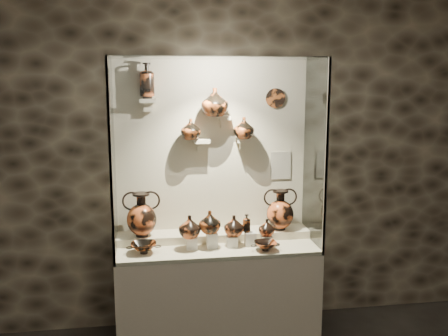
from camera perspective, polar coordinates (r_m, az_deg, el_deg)
The scene contains 35 objects.
wall_back at distance 4.44m, azimuth -1.41°, elevation 1.98°, with size 5.00×0.02×3.20m, color black.
plinth at distance 4.47m, azimuth -0.79°, elevation -14.04°, with size 1.70×0.60×0.80m, color beige.
front_tier at distance 4.31m, azimuth -0.81°, elevation -9.01°, with size 1.68×0.58×0.03m, color beige.
rear_tier at distance 4.47m, azimuth -1.12°, elevation -7.86°, with size 1.70×0.25×0.10m, color beige.
back_panel at distance 4.43m, azimuth -1.40°, elevation 1.97°, with size 1.70×0.03×1.60m, color beige.
glass_front at distance 3.83m, azimuth -0.22°, elevation 0.67°, with size 1.70×0.01×1.60m, color white.
glass_left at distance 4.09m, azimuth -12.65°, elevation 1.04°, with size 0.01×0.60×1.60m, color white.
glass_right at distance 4.32m, azimuth 10.35°, elevation 1.59°, with size 0.01×0.60×1.60m, color white.
glass_top at distance 4.08m, azimuth -0.86°, elevation 12.47°, with size 1.70×0.60×0.01m, color white.
frame_post_left at distance 3.81m, azimuth -12.84°, elevation 0.35°, with size 0.02×0.02×1.60m, color gray.
frame_post_right at distance 4.05m, azimuth 11.61°, elevation 0.98°, with size 0.02×0.02×1.60m, color gray.
pedestal_a at distance 4.22m, azimuth -3.70°, elevation -8.53°, with size 0.09×0.09×0.10m, color silver.
pedestal_b at distance 4.23m, azimuth -1.39°, elevation -8.24°, with size 0.09×0.09×0.13m, color silver.
pedestal_c at distance 4.26m, azimuth 0.90°, elevation -8.39°, with size 0.09×0.09×0.09m, color silver.
pedestal_d at distance 4.29m, azimuth 3.03°, elevation -8.08°, with size 0.09×0.09×0.12m, color silver.
pedestal_e at distance 4.32m, azimuth 4.86°, elevation -8.23°, with size 0.09×0.09×0.08m, color silver.
bracket_ul at distance 4.28m, azimuth -8.69°, elevation 7.62°, with size 0.14×0.12×0.04m, color beige.
bracket_ca at distance 4.33m, azimuth -2.59°, elevation 3.11°, with size 0.14×0.12×0.04m, color beige.
bracket_cb at distance 4.34m, azimuth 0.03°, elevation 5.78°, with size 0.10×0.12×0.04m, color beige.
bracket_cc at distance 4.39m, azimuth 2.35°, elevation 3.20°, with size 0.14×0.12×0.04m, color beige.
amphora_left at distance 4.32m, azimuth -9.40°, elevation -5.27°, with size 0.31×0.31×0.38m, color #C55425, non-canonical shape.
amphora_right at distance 4.49m, azimuth 6.43°, elevation -4.76°, with size 0.29×0.29×0.36m, color #C55425, non-canonical shape.
jug_a at distance 4.16m, azimuth -3.95°, elevation -6.71°, with size 0.18×0.18×0.19m, color #C55425.
jug_b at distance 4.18m, azimuth -1.64°, elevation -6.18°, with size 0.18×0.18×0.19m, color #98431A.
jug_c at distance 4.24m, azimuth 1.13°, elevation -6.60°, with size 0.17×0.17×0.18m, color #C55425.
jug_e at distance 4.29m, azimuth 4.89°, elevation -6.79°, with size 0.14×0.14×0.15m, color #C55425.
lekythos_small at distance 4.24m, azimuth 2.60°, elevation -6.20°, with size 0.08×0.08×0.18m, color #98431A, non-canonical shape.
kylix_left at distance 4.16m, azimuth -9.16°, elevation -8.89°, with size 0.27×0.23×0.11m, color #98431A, non-canonical shape.
kylix_right at distance 4.18m, azimuth 4.75°, elevation -8.77°, with size 0.24×0.20×0.09m, color #C55425, non-canonical shape.
lekythos_tall at distance 4.26m, azimuth -8.81°, elevation 10.09°, with size 0.13×0.13×0.33m, color #C55425, non-canonical shape.
ovoid_vase_a at distance 4.27m, azimuth -3.82°, elevation 4.45°, with size 0.17×0.17×0.18m, color #98431A.
ovoid_vase_b at distance 4.25m, azimuth -1.07°, elevation 7.54°, with size 0.23×0.23×0.24m, color #98431A.
ovoid_vase_c at distance 4.34m, azimuth 2.29°, elevation 4.59°, with size 0.18×0.18×0.19m, color #98431A.
wall_plate at distance 4.47m, azimuth 5.90°, elevation 7.93°, with size 0.17×0.17×0.02m, color #99491E.
info_placard at distance 4.56m, azimuth 6.48°, elevation 0.29°, with size 0.19×0.01×0.25m, color beige.
Camera 1 is at (-0.57, -1.85, 2.24)m, focal length 40.00 mm.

